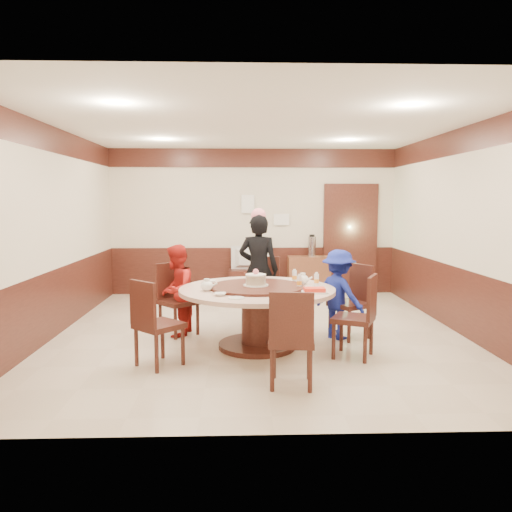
{
  "coord_description": "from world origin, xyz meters",
  "views": [
    {
      "loc": [
        -0.27,
        -6.7,
        1.82
      ],
      "look_at": [
        -0.05,
        -0.27,
        1.1
      ],
      "focal_mm": 35.0,
      "sensor_mm": 36.0,
      "label": 1
    }
  ],
  "objects_px": {
    "person_blue": "(339,294)",
    "birthday_cake": "(256,280)",
    "banquet_table": "(257,305)",
    "shrimp_platter": "(314,291)",
    "television": "(251,258)",
    "side_cabinet": "(309,276)",
    "person_standing": "(258,270)",
    "thermos": "(312,246)",
    "tv_stand": "(251,283)",
    "person_red": "(176,290)"
  },
  "relations": [
    {
      "from": "person_blue",
      "to": "birthday_cake",
      "type": "xyz_separation_m",
      "value": [
        -1.1,
        -0.38,
        0.26
      ]
    },
    {
      "from": "banquet_table",
      "to": "shrimp_platter",
      "type": "relative_size",
      "value": 6.37
    },
    {
      "from": "television",
      "to": "side_cabinet",
      "type": "bearing_deg",
      "value": -173.25
    },
    {
      "from": "birthday_cake",
      "to": "television",
      "type": "xyz_separation_m",
      "value": [
        0.02,
        3.42,
        -0.13
      ]
    },
    {
      "from": "person_standing",
      "to": "birthday_cake",
      "type": "bearing_deg",
      "value": 99.56
    },
    {
      "from": "person_standing",
      "to": "banquet_table",
      "type": "bearing_deg",
      "value": 100.34
    },
    {
      "from": "birthday_cake",
      "to": "thermos",
      "type": "xyz_separation_m",
      "value": [
        1.19,
        3.45,
        0.09
      ]
    },
    {
      "from": "person_blue",
      "to": "tv_stand",
      "type": "height_order",
      "value": "person_blue"
    },
    {
      "from": "birthday_cake",
      "to": "television",
      "type": "bearing_deg",
      "value": 89.61
    },
    {
      "from": "birthday_cake",
      "to": "banquet_table",
      "type": "bearing_deg",
      "value": -3.43
    },
    {
      "from": "person_standing",
      "to": "person_blue",
      "type": "bearing_deg",
      "value": 154.4
    },
    {
      "from": "tv_stand",
      "to": "thermos",
      "type": "xyz_separation_m",
      "value": [
        1.17,
        0.03,
        0.69
      ]
    },
    {
      "from": "shrimp_platter",
      "to": "thermos",
      "type": "bearing_deg",
      "value": 82.16
    },
    {
      "from": "person_standing",
      "to": "person_red",
      "type": "relative_size",
      "value": 1.31
    },
    {
      "from": "birthday_cake",
      "to": "tv_stand",
      "type": "xyz_separation_m",
      "value": [
        0.02,
        3.42,
        -0.6
      ]
    },
    {
      "from": "thermos",
      "to": "side_cabinet",
      "type": "bearing_deg",
      "value": 180.0
    },
    {
      "from": "person_blue",
      "to": "shrimp_platter",
      "type": "distance_m",
      "value": 0.88
    },
    {
      "from": "person_red",
      "to": "birthday_cake",
      "type": "distance_m",
      "value": 1.23
    },
    {
      "from": "side_cabinet",
      "to": "shrimp_platter",
      "type": "bearing_deg",
      "value": -97.03
    },
    {
      "from": "shrimp_platter",
      "to": "tv_stand",
      "type": "distance_m",
      "value": 3.87
    },
    {
      "from": "person_red",
      "to": "side_cabinet",
      "type": "height_order",
      "value": "person_red"
    },
    {
      "from": "banquet_table",
      "to": "person_standing",
      "type": "distance_m",
      "value": 1.25
    },
    {
      "from": "television",
      "to": "banquet_table",
      "type": "bearing_deg",
      "value": 95.1
    },
    {
      "from": "person_blue",
      "to": "birthday_cake",
      "type": "bearing_deg",
      "value": 69.5
    },
    {
      "from": "banquet_table",
      "to": "thermos",
      "type": "xyz_separation_m",
      "value": [
        1.18,
        3.45,
        0.41
      ]
    },
    {
      "from": "banquet_table",
      "to": "side_cabinet",
      "type": "relative_size",
      "value": 2.39
    },
    {
      "from": "shrimp_platter",
      "to": "banquet_table",
      "type": "bearing_deg",
      "value": 151.26
    },
    {
      "from": "person_standing",
      "to": "thermos",
      "type": "bearing_deg",
      "value": -103.07
    },
    {
      "from": "person_red",
      "to": "shrimp_platter",
      "type": "height_order",
      "value": "person_red"
    },
    {
      "from": "person_blue",
      "to": "person_standing",
      "type": "bearing_deg",
      "value": 11.32
    },
    {
      "from": "person_standing",
      "to": "person_blue",
      "type": "height_order",
      "value": "person_standing"
    },
    {
      "from": "banquet_table",
      "to": "person_red",
      "type": "height_order",
      "value": "person_red"
    },
    {
      "from": "tv_stand",
      "to": "thermos",
      "type": "bearing_deg",
      "value": 1.47
    },
    {
      "from": "thermos",
      "to": "banquet_table",
      "type": "bearing_deg",
      "value": -108.83
    },
    {
      "from": "person_blue",
      "to": "shrimp_platter",
      "type": "xyz_separation_m",
      "value": [
        -0.43,
        -0.74,
        0.19
      ]
    },
    {
      "from": "tv_stand",
      "to": "television",
      "type": "height_order",
      "value": "television"
    },
    {
      "from": "person_standing",
      "to": "birthday_cake",
      "type": "distance_m",
      "value": 1.22
    },
    {
      "from": "thermos",
      "to": "birthday_cake",
      "type": "bearing_deg",
      "value": -109.08
    },
    {
      "from": "banquet_table",
      "to": "thermos",
      "type": "distance_m",
      "value": 3.67
    },
    {
      "from": "person_red",
      "to": "shrimp_platter",
      "type": "bearing_deg",
      "value": 69.38
    },
    {
      "from": "person_standing",
      "to": "tv_stand",
      "type": "height_order",
      "value": "person_standing"
    },
    {
      "from": "person_red",
      "to": "side_cabinet",
      "type": "distance_m",
      "value": 3.6
    },
    {
      "from": "tv_stand",
      "to": "television",
      "type": "relative_size",
      "value": 1.1
    },
    {
      "from": "person_standing",
      "to": "television",
      "type": "distance_m",
      "value": 2.21
    },
    {
      "from": "birthday_cake",
      "to": "shrimp_platter",
      "type": "height_order",
      "value": "birthday_cake"
    },
    {
      "from": "person_red",
      "to": "shrimp_platter",
      "type": "distance_m",
      "value": 1.97
    },
    {
      "from": "person_standing",
      "to": "tv_stand",
      "type": "distance_m",
      "value": 2.28
    },
    {
      "from": "person_standing",
      "to": "shrimp_platter",
      "type": "bearing_deg",
      "value": 123.9
    },
    {
      "from": "banquet_table",
      "to": "tv_stand",
      "type": "distance_m",
      "value": 3.43
    },
    {
      "from": "banquet_table",
      "to": "person_red",
      "type": "relative_size",
      "value": 1.55
    }
  ]
}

